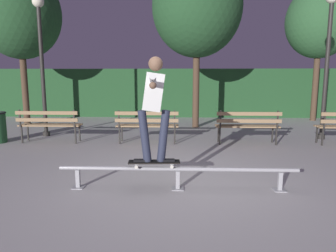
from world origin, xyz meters
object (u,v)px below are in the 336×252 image
at_px(tree_behind_benches, 197,7).
at_px(tree_far_right, 320,22).
at_px(park_bench_right_center, 248,124).
at_px(tree_far_left, 19,14).
at_px(skateboard, 154,162).
at_px(park_bench_left_center, 147,123).
at_px(lamp_post_left, 41,49).
at_px(grind_rail, 178,172).
at_px(lamp_post_right, 328,47).
at_px(skateboarder, 154,101).
at_px(park_bench_leftmost, 49,122).

relative_size(tree_behind_benches, tree_far_right, 1.07).
xyz_separation_m(park_bench_right_center, tree_far_left, (-7.21, 3.01, 3.28)).
xyz_separation_m(skateboard, tree_behind_benches, (0.93, 5.94, 3.50)).
bearing_deg(park_bench_left_center, tree_far_left, 147.17).
distance_m(tree_far_left, lamp_post_left, 2.93).
height_order(grind_rail, lamp_post_right, lamp_post_right).
bearing_deg(tree_far_left, skateboarder, -50.69).
height_order(lamp_post_left, lamp_post_right, same).
relative_size(skateboarder, park_bench_leftmost, 0.97).
height_order(skateboarder, lamp_post_left, lamp_post_left).
xyz_separation_m(skateboard, park_bench_leftmost, (-3.00, 3.23, 0.12)).
bearing_deg(park_bench_right_center, park_bench_left_center, 180.00).
bearing_deg(tree_behind_benches, park_bench_leftmost, -145.43).
xyz_separation_m(grind_rail, park_bench_right_center, (1.75, 3.23, 0.27)).
bearing_deg(skateboard, park_bench_leftmost, 132.83).
height_order(tree_far_left, lamp_post_right, tree_far_left).
bearing_deg(tree_behind_benches, park_bench_left_center, -116.94).
xyz_separation_m(grind_rail, park_bench_left_center, (-0.80, 3.23, 0.27)).
distance_m(grind_rail, lamp_post_right, 6.06).
relative_size(park_bench_left_center, park_bench_right_center, 1.00).
bearing_deg(park_bench_left_center, skateboard, -82.14).
distance_m(park_bench_right_center, tree_far_left, 8.47).
bearing_deg(skateboard, grind_rail, 0.00).
xyz_separation_m(grind_rail, skateboard, (-0.36, 0.00, 0.16)).
bearing_deg(lamp_post_left, park_bench_leftmost, -61.47).
xyz_separation_m(tree_far_right, tree_far_left, (-10.76, -1.50, 0.05)).
bearing_deg(park_bench_leftmost, lamp_post_left, 118.53).
height_order(tree_behind_benches, tree_far_right, tree_behind_benches).
distance_m(lamp_post_left, lamp_post_right, 7.83).
relative_size(lamp_post_left, lamp_post_right, 1.00).
distance_m(skateboarder, lamp_post_right, 6.00).
relative_size(tree_behind_benches, tree_far_left, 1.04).
xyz_separation_m(skateboard, skateboarder, (0.00, 0.00, 0.94)).
bearing_deg(lamp_post_left, park_bench_right_center, -9.54).
relative_size(grind_rail, tree_behind_benches, 0.65).
distance_m(park_bench_leftmost, park_bench_right_center, 5.10).
distance_m(tree_behind_benches, lamp_post_left, 4.99).
xyz_separation_m(park_bench_right_center, lamp_post_left, (-5.61, 0.94, 1.94)).
distance_m(skateboarder, tree_far_right, 9.88).
bearing_deg(grind_rail, lamp_post_right, 45.46).
bearing_deg(park_bench_left_center, park_bench_right_center, 0.00).
xyz_separation_m(skateboarder, park_bench_right_center, (2.10, 3.23, -0.82)).
height_order(skateboard, park_bench_leftmost, park_bench_leftmost).
distance_m(skateboard, lamp_post_right, 6.25).
bearing_deg(park_bench_right_center, skateboard, -123.07).
height_order(skateboard, lamp_post_left, lamp_post_left).
distance_m(park_bench_right_center, lamp_post_right, 3.05).
relative_size(park_bench_leftmost, park_bench_left_center, 1.00).
height_order(grind_rail, skateboarder, skateboarder).
distance_m(grind_rail, park_bench_left_center, 3.34).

